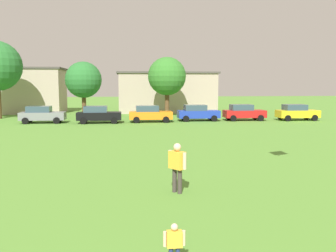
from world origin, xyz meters
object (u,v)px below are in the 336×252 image
at_px(adult_bystander, 177,164).
at_px(parked_car_gray_0, 42,114).
at_px(child_kite_flyer, 174,242).
at_px(parked_car_black_1, 98,114).
at_px(parked_car_orange_2, 150,114).
at_px(parked_car_blue_3, 198,113).
at_px(tree_right, 83,80).
at_px(parked_car_red_4, 244,112).
at_px(tree_far_right, 167,76).
at_px(parked_car_yellow_5, 297,112).

xyz_separation_m(adult_bystander, parked_car_gray_0, (-9.95, 25.07, -0.20)).
distance_m(child_kite_flyer, adult_bystander, 5.55).
height_order(parked_car_black_1, parked_car_orange_2, same).
bearing_deg(parked_car_blue_3, parked_car_black_1, -173.93).
bearing_deg(adult_bystander, parked_car_gray_0, 164.94).
height_order(parked_car_orange_2, tree_right, tree_right).
relative_size(child_kite_flyer, adult_bystander, 0.55).
xyz_separation_m(child_kite_flyer, parked_car_gray_0, (-9.12, 30.53, 0.27)).
height_order(parked_car_red_4, tree_far_right, tree_far_right).
bearing_deg(parked_car_blue_3, parked_car_yellow_5, -3.41).
bearing_deg(parked_car_red_4, parked_car_blue_3, 178.91).
relative_size(parked_car_red_4, tree_far_right, 0.62).
distance_m(parked_car_gray_0, parked_car_yellow_5, 26.21).
xyz_separation_m(parked_car_blue_3, parked_car_yellow_5, (10.54, -0.63, 0.00)).
height_order(adult_bystander, parked_car_blue_3, adult_bystander).
xyz_separation_m(parked_car_orange_2, parked_car_blue_3, (5.04, 0.71, 0.00)).
bearing_deg(parked_car_yellow_5, parked_car_red_4, 174.57).
distance_m(child_kite_flyer, parked_car_red_4, 32.91).
xyz_separation_m(parked_car_red_4, tree_far_right, (-7.50, 5.73, 3.85)).
bearing_deg(parked_car_black_1, parked_car_red_4, 3.74).
distance_m(parked_car_blue_3, parked_car_yellow_5, 10.56).
distance_m(parked_car_red_4, tree_right, 18.04).
xyz_separation_m(adult_bystander, parked_car_black_1, (-4.42, 24.41, -0.20)).
relative_size(parked_car_black_1, parked_car_blue_3, 1.00).
bearing_deg(parked_car_gray_0, parked_car_blue_3, 1.53).
xyz_separation_m(child_kite_flyer, parked_car_orange_2, (1.49, 30.24, 0.27)).
distance_m(adult_bystander, parked_car_yellow_5, 29.70).
distance_m(child_kite_flyer, tree_far_right, 37.02).
xyz_separation_m(child_kite_flyer, parked_car_blue_3, (6.54, 30.95, 0.27)).
height_order(parked_car_yellow_5, tree_right, tree_right).
bearing_deg(parked_car_black_1, parked_car_blue_3, 6.07).
bearing_deg(tree_right, parked_car_yellow_5, -13.41).
relative_size(adult_bystander, parked_car_orange_2, 0.41).
height_order(tree_right, tree_far_right, tree_far_right).
bearing_deg(parked_car_black_1, parked_car_gray_0, 173.20).
relative_size(child_kite_flyer, parked_car_black_1, 0.23).
bearing_deg(child_kite_flyer, tree_far_right, 82.99).
bearing_deg(parked_car_blue_3, parked_car_red_4, -1.09).
xyz_separation_m(parked_car_black_1, tree_far_right, (7.55, 6.71, 3.85)).
bearing_deg(tree_far_right, parked_car_blue_3, -65.35).
distance_m(parked_car_blue_3, parked_car_red_4, 4.92).
height_order(child_kite_flyer, parked_car_orange_2, parked_car_orange_2).
xyz_separation_m(parked_car_blue_3, parked_car_red_4, (4.92, -0.09, 0.00)).
distance_m(parked_car_black_1, tree_right, 7.06).
xyz_separation_m(parked_car_red_4, tree_right, (-17.03, 4.87, 3.42)).
distance_m(parked_car_red_4, tree_far_right, 10.19).
xyz_separation_m(parked_car_gray_0, tree_right, (3.55, 5.19, 3.42)).
height_order(child_kite_flyer, parked_car_gray_0, parked_car_gray_0).
bearing_deg(parked_car_gray_0, parked_car_yellow_5, -0.46).
bearing_deg(adult_bystander, tree_right, 155.24).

